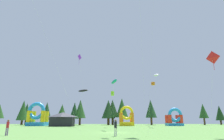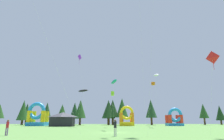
# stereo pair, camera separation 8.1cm
# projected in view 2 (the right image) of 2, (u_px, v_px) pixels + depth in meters

# --- Properties ---
(ground_plane) EXTENTS (120.00, 120.00, 0.00)m
(ground_plane) POSITION_uv_depth(u_px,v_px,m) (113.00, 132.00, 27.43)
(ground_plane) COLOR #5B8C42
(kite_red_diamond) EXTENTS (1.10, 3.36, 9.45)m
(kite_red_diamond) POSITION_uv_depth(u_px,v_px,m) (212.00, 58.00, 22.14)
(kite_red_diamond) COLOR red
(kite_red_diamond) RESTS_ON ground_plane
(kite_white_parafoil) EXTENTS (1.28, 5.04, 14.14)m
(kite_white_parafoil) POSITION_uv_depth(u_px,v_px,m) (156.00, 75.00, 50.03)
(kite_white_parafoil) COLOR white
(kite_white_parafoil) RESTS_ON ground_plane
(kite_lime_box) EXTENTS (0.83, 2.52, 8.84)m
(kite_lime_box) POSITION_uv_depth(u_px,v_px,m) (113.00, 94.00, 47.37)
(kite_lime_box) COLOR #8CD826
(kite_lime_box) RESTS_ON ground_plane
(kite_purple_diamond) EXTENTS (3.64, 1.52, 21.60)m
(kite_purple_diamond) POSITION_uv_depth(u_px,v_px,m) (79.00, 58.00, 58.84)
(kite_purple_diamond) COLOR purple
(kite_purple_diamond) RESTS_ON ground_plane
(kite_orange_box) EXTENTS (3.25, 2.56, 13.34)m
(kite_orange_box) POSITION_uv_depth(u_px,v_px,m) (153.00, 84.00, 58.61)
(kite_orange_box) COLOR orange
(kite_orange_box) RESTS_ON ground_plane
(kite_teal_parafoil) EXTENTS (1.56, 3.27, 9.41)m
(kite_teal_parafoil) POSITION_uv_depth(u_px,v_px,m) (114.00, 82.00, 35.74)
(kite_teal_parafoil) COLOR #0C7F7A
(kite_teal_parafoil) RESTS_ON ground_plane
(kite_black_parafoil) EXTENTS (3.03, 1.84, 9.67)m
(kite_black_parafoil) POSITION_uv_depth(u_px,v_px,m) (83.00, 91.00, 48.48)
(kite_black_parafoil) COLOR black
(kite_black_parafoil) RESTS_ON ground_plane
(person_left_edge) EXTENTS (0.38, 0.38, 1.83)m
(person_left_edge) POSITION_uv_depth(u_px,v_px,m) (7.00, 126.00, 21.99)
(person_left_edge) COLOR #724C8C
(person_left_edge) RESTS_ON ground_plane
(person_near_camera) EXTENTS (0.32, 0.32, 1.86)m
(person_near_camera) POSITION_uv_depth(u_px,v_px,m) (115.00, 126.00, 21.21)
(person_near_camera) COLOR silver
(person_near_camera) RESTS_ON ground_plane
(inflatable_orange_dome) EXTENTS (4.75, 4.34, 5.60)m
(inflatable_orange_dome) POSITION_uv_depth(u_px,v_px,m) (175.00, 119.00, 59.58)
(inflatable_orange_dome) COLOR #268CD8
(inflatable_orange_dome) RESTS_ON ground_plane
(inflatable_blue_arch) EXTENTS (4.50, 3.57, 6.12)m
(inflatable_blue_arch) POSITION_uv_depth(u_px,v_px,m) (127.00, 119.00, 58.85)
(inflatable_blue_arch) COLOR yellow
(inflatable_blue_arch) RESTS_ON ground_plane
(inflatable_yellow_castle) EXTENTS (5.64, 4.94, 7.25)m
(inflatable_yellow_castle) POSITION_uv_depth(u_px,v_px,m) (37.00, 117.00, 58.68)
(inflatable_yellow_castle) COLOR #268CD8
(inflatable_yellow_castle) RESTS_ON ground_plane
(festival_tent) EXTENTS (6.44, 4.13, 3.96)m
(festival_tent) POSITION_uv_depth(u_px,v_px,m) (63.00, 119.00, 53.74)
(festival_tent) COLOR black
(festival_tent) RESTS_ON ground_plane
(tree_row_1) EXTENTS (3.33, 3.33, 8.06)m
(tree_row_1) POSITION_uv_depth(u_px,v_px,m) (27.00, 111.00, 71.95)
(tree_row_1) COLOR #4C331E
(tree_row_1) RESTS_ON ground_plane
(tree_row_2) EXTENTS (4.14, 4.14, 8.94)m
(tree_row_2) POSITION_uv_depth(u_px,v_px,m) (23.00, 110.00, 68.70)
(tree_row_2) COLOR #4C331E
(tree_row_2) RESTS_ON ground_plane
(tree_row_3) EXTENTS (4.05, 4.05, 8.53)m
(tree_row_3) POSITION_uv_depth(u_px,v_px,m) (47.00, 111.00, 72.29)
(tree_row_3) COLOR #4C331E
(tree_row_3) RESTS_ON ground_plane
(tree_row_4) EXTENTS (3.58, 3.58, 7.46)m
(tree_row_4) POSITION_uv_depth(u_px,v_px,m) (62.00, 111.00, 68.82)
(tree_row_4) COLOR #4C331E
(tree_row_4) RESTS_ON ground_plane
(tree_row_5) EXTENTS (3.61, 3.61, 8.44)m
(tree_row_5) POSITION_uv_depth(u_px,v_px,m) (75.00, 110.00, 71.25)
(tree_row_5) COLOR #4C331E
(tree_row_5) RESTS_ON ground_plane
(tree_row_6) EXTENTS (4.21, 4.21, 9.01)m
(tree_row_6) POSITION_uv_depth(u_px,v_px,m) (80.00, 109.00, 68.62)
(tree_row_6) COLOR #4C331E
(tree_row_6) RESTS_ON ground_plane
(tree_row_7) EXTENTS (5.09, 5.09, 9.23)m
(tree_row_7) POSITION_uv_depth(u_px,v_px,m) (109.00, 109.00, 71.11)
(tree_row_7) COLOR #4C331E
(tree_row_7) RESTS_ON ground_plane
(tree_row_8) EXTENTS (4.60, 4.60, 9.40)m
(tree_row_8) POSITION_uv_depth(u_px,v_px,m) (113.00, 109.00, 71.27)
(tree_row_8) COLOR #4C331E
(tree_row_8) RESTS_ON ground_plane
(tree_row_9) EXTENTS (4.59, 4.59, 9.82)m
(tree_row_9) POSITION_uv_depth(u_px,v_px,m) (122.00, 108.00, 70.21)
(tree_row_9) COLOR #4C331E
(tree_row_9) RESTS_ON ground_plane
(tree_row_10) EXTENTS (4.20, 4.20, 9.29)m
(tree_row_10) POSITION_uv_depth(u_px,v_px,m) (151.00, 109.00, 70.28)
(tree_row_10) COLOR #4C331E
(tree_row_10) RESTS_ON ground_plane
(tree_row_11) EXTENTS (3.50, 3.50, 7.86)m
(tree_row_11) POSITION_uv_depth(u_px,v_px,m) (203.00, 111.00, 70.95)
(tree_row_11) COLOR #4C331E
(tree_row_11) RESTS_ON ground_plane
(tree_row_12) EXTENTS (3.52, 3.52, 7.38)m
(tree_row_12) POSITION_uv_depth(u_px,v_px,m) (220.00, 113.00, 73.11)
(tree_row_12) COLOR #4C331E
(tree_row_12) RESTS_ON ground_plane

